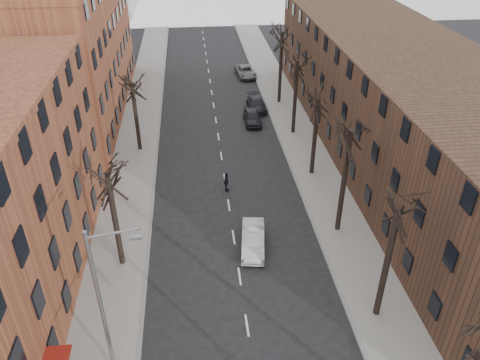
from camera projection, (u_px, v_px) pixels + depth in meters
name	position (u px, v px, depth m)	size (l,w,h in m)	color
sidewalk_left	(137.00, 145.00, 45.32)	(4.00, 90.00, 0.15)	gray
sidewalk_right	(299.00, 137.00, 46.77)	(4.00, 90.00, 0.15)	gray
building_left_far	(58.00, 49.00, 48.50)	(12.00, 28.00, 14.00)	brown
building_right	(405.00, 107.00, 40.67)	(12.00, 50.00, 10.00)	#462E20
tree_right_b	(375.00, 314.00, 27.41)	(5.20, 5.20, 10.80)	black
tree_right_c	(337.00, 230.00, 34.15)	(5.20, 5.20, 11.60)	black
tree_right_d	(311.00, 174.00, 40.88)	(5.20, 5.20, 10.00)	black
tree_right_e	(293.00, 133.00, 47.62)	(5.20, 5.20, 10.80)	black
tree_right_f	(279.00, 103.00, 54.36)	(5.20, 5.20, 11.60)	black
tree_left_a	(123.00, 264.00, 31.08)	(5.20, 5.20, 9.50)	black
tree_left_b	(140.00, 150.00, 44.56)	(5.20, 5.20, 9.50)	black
streetlight	(103.00, 299.00, 21.73)	(2.45, 0.22, 9.03)	slate
silver_sedan	(253.00, 239.00, 32.11)	(1.52, 4.37, 1.44)	#B9BDC1
parked_car_near	(252.00, 117.00, 49.26)	(1.67, 4.16, 1.42)	black
parked_car_mid	(256.00, 104.00, 52.34)	(1.81, 4.46, 1.29)	black
parked_car_far	(246.00, 72.00, 61.50)	(2.21, 4.80, 1.33)	#5C5F64
pedestrian_crossing	(226.00, 182.00, 38.11)	(1.01, 0.42, 1.72)	black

